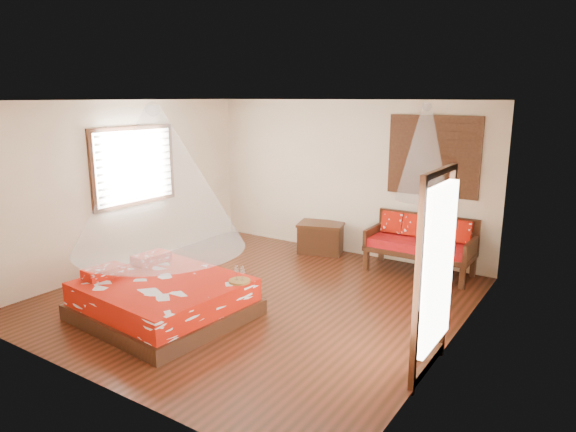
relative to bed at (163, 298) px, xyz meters
The scene contains 10 objects.
room 1.79m from the bed, 61.59° to the left, with size 5.54×5.54×2.84m.
bed is the anchor object (origin of this frame).
daybed 4.24m from the bed, 57.85° to the left, with size 1.71×0.76×0.94m.
storage_chest 3.67m from the bed, 85.02° to the left, with size 0.96×0.81×0.56m.
shutter_panel 4.81m from the bed, 60.14° to the left, with size 1.52×0.06×1.32m.
window_left 2.88m from the bed, 145.64° to the left, with size 0.10×1.74×1.34m.
glazed_door 3.52m from the bed, 10.20° to the left, with size 0.08×1.02×2.16m.
wine_tray 1.07m from the bed, 29.88° to the left, with size 0.28×0.28×0.23m.
mosquito_net_main 1.60m from the bed, ahead, with size 2.18×2.18×1.80m, color white.
mosquito_net_daybed 4.48m from the bed, 56.91° to the left, with size 0.83×0.83×1.50m, color white.
Camera 1 is at (4.21, -5.61, 2.85)m, focal length 32.00 mm.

